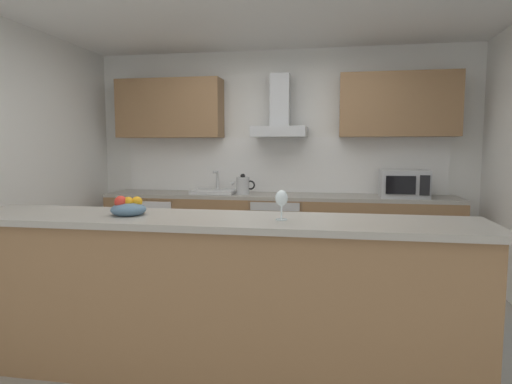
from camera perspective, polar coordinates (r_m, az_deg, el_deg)
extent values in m
cube|color=gray|center=(3.72, -0.82, -17.15)|extent=(5.56, 4.94, 0.02)
cube|color=white|center=(5.44, 3.26, 4.30)|extent=(5.56, 0.12, 2.60)
cube|color=white|center=(5.37, 3.16, 3.53)|extent=(3.88, 0.02, 0.66)
cube|color=olive|center=(5.16, 2.69, -5.52)|extent=(4.02, 0.60, 0.86)
cube|color=#9E998E|center=(5.09, 2.71, -0.55)|extent=(4.02, 0.60, 0.04)
cube|color=olive|center=(2.86, -5.70, -13.77)|extent=(3.20, 0.52, 0.98)
cube|color=#9E998E|center=(2.73, -5.81, -3.67)|extent=(3.30, 0.64, 0.04)
cube|color=olive|center=(5.56, -11.08, 10.53)|extent=(1.28, 0.32, 0.70)
cube|color=olive|center=(5.23, 17.96, 10.66)|extent=(1.28, 0.32, 0.70)
cube|color=slate|center=(5.13, 2.87, -5.24)|extent=(0.60, 0.56, 0.80)
cube|color=black|center=(4.86, 2.42, -6.63)|extent=(0.50, 0.02, 0.48)
cube|color=#B7BABC|center=(4.79, 2.44, -1.91)|extent=(0.54, 0.02, 0.09)
cylinder|color=#B7BABC|center=(4.78, 2.38, -3.91)|extent=(0.49, 0.02, 0.02)
cube|color=white|center=(5.51, -12.46, -4.97)|extent=(0.58, 0.56, 0.85)
cube|color=silver|center=(5.25, -13.68, -5.53)|extent=(0.55, 0.02, 0.80)
cylinder|color=#B7BABC|center=(5.14, -11.52, -5.24)|extent=(0.02, 0.02, 0.38)
cube|color=#B7BABC|center=(5.03, 18.59, 1.03)|extent=(0.50, 0.36, 0.30)
cube|color=black|center=(4.84, 18.21, 0.86)|extent=(0.30, 0.02, 0.19)
cube|color=black|center=(4.88, 21.00, 0.80)|extent=(0.10, 0.01, 0.21)
cube|color=silver|center=(5.21, -5.39, 0.05)|extent=(0.50, 0.40, 0.04)
cylinder|color=#B7BABC|center=(5.32, -5.03, 1.34)|extent=(0.03, 0.03, 0.26)
cylinder|color=#B7BABC|center=(5.24, -5.28, 2.58)|extent=(0.03, 0.16, 0.03)
cylinder|color=#B7BABC|center=(5.08, -1.72, 0.81)|extent=(0.15, 0.15, 0.20)
sphere|color=black|center=(5.07, -1.72, 2.07)|extent=(0.06, 0.06, 0.06)
cone|color=#B7BABC|center=(5.10, -2.82, 1.27)|extent=(0.09, 0.04, 0.07)
torus|color=black|center=(5.06, -0.72, 0.91)|extent=(0.11, 0.02, 0.11)
cube|color=#B7BABC|center=(5.14, 3.08, 7.78)|extent=(0.62, 0.45, 0.12)
cube|color=#B7BABC|center=(5.21, 3.17, 11.72)|extent=(0.22, 0.22, 0.60)
cylinder|color=silver|center=(2.61, 3.31, -3.57)|extent=(0.07, 0.07, 0.01)
cylinder|color=silver|center=(2.60, 3.31, -2.53)|extent=(0.01, 0.01, 0.09)
ellipsoid|color=silver|center=(2.59, 3.32, -0.80)|extent=(0.08, 0.08, 0.10)
ellipsoid|color=slate|center=(2.90, -16.17, -2.20)|extent=(0.22, 0.22, 0.09)
sphere|color=red|center=(2.90, -17.09, -1.24)|extent=(0.08, 0.08, 0.08)
sphere|color=orange|center=(2.91, -15.14, -1.23)|extent=(0.07, 0.07, 0.07)
sphere|color=orange|center=(2.90, -16.20, -1.27)|extent=(0.07, 0.07, 0.07)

